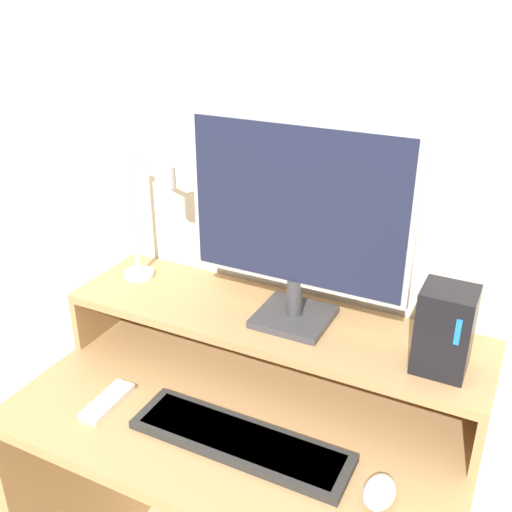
# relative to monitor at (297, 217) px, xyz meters

# --- Properties ---
(wall_back) EXTENTS (6.00, 0.05, 2.50)m
(wall_back) POSITION_rel_monitor_xyz_m (-0.05, 0.16, 0.07)
(wall_back) COLOR beige
(wall_back) RESTS_ON ground_plane
(desk) EXTENTS (1.01, 0.59, 0.76)m
(desk) POSITION_rel_monitor_xyz_m (-0.05, -0.17, -0.66)
(desk) COLOR #A87F51
(desk) RESTS_ON ground_plane
(monitor_shelf) EXTENTS (1.01, 0.27, 0.16)m
(monitor_shelf) POSITION_rel_monitor_xyz_m (-0.05, -0.01, -0.28)
(monitor_shelf) COLOR #A87F51
(monitor_shelf) RESTS_ON desk
(monitor) EXTENTS (0.51, 0.16, 0.47)m
(monitor) POSITION_rel_monitor_xyz_m (0.00, 0.00, 0.00)
(monitor) COLOR #38383D
(monitor) RESTS_ON monitor_shelf
(desk_lamp) EXTENTS (0.20, 0.11, 0.34)m
(desk_lamp) POSITION_rel_monitor_xyz_m (-0.39, -0.00, -0.06)
(desk_lamp) COLOR silver
(desk_lamp) RESTS_ON monitor_shelf
(router_dock) EXTENTS (0.11, 0.10, 0.18)m
(router_dock) POSITION_rel_monitor_xyz_m (0.34, -0.04, -0.17)
(router_dock) COLOR black
(router_dock) RESTS_ON monitor_shelf
(keyboard) EXTENTS (0.48, 0.13, 0.02)m
(keyboard) POSITION_rel_monitor_xyz_m (-0.00, -0.26, -0.41)
(keyboard) COLOR #282828
(keyboard) RESTS_ON desk
(mouse) EXTENTS (0.06, 0.09, 0.03)m
(mouse) POSITION_rel_monitor_xyz_m (0.30, -0.27, -0.40)
(mouse) COLOR silver
(mouse) RESTS_ON desk
(remote_control) EXTENTS (0.05, 0.15, 0.02)m
(remote_control) POSITION_rel_monitor_xyz_m (-0.34, -0.29, -0.41)
(remote_control) COLOR white
(remote_control) RESTS_ON desk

